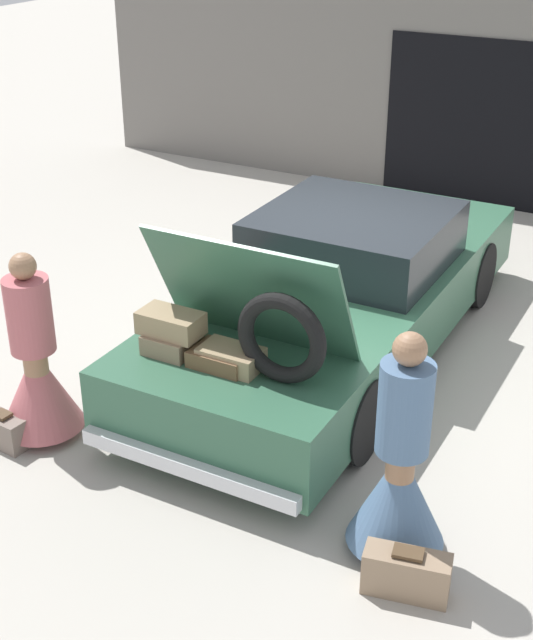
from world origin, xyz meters
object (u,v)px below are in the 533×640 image
person_left (37,373)px  suitcase_beside_right_person (406,573)px  car (339,293)px  suitcase_beside_left_person (4,430)px  person_right (399,478)px

person_left → suitcase_beside_right_person: person_left is taller
suitcase_beside_right_person → car: bearing=122.1°
person_left → suitcase_beside_left_person: size_ratio=3.76×
car → person_left: car is taller
car → person_right: car is taller
car → person_left: 2.87m
person_right → suitcase_beside_left_person: (-3.16, -0.34, -0.45)m
person_left → suitcase_beside_left_person: 0.53m
person_right → suitcase_beside_right_person: (0.22, -0.36, -0.43)m
person_left → person_right: size_ratio=0.96×
suitcase_beside_right_person → suitcase_beside_left_person: bearing=179.7°
person_right → suitcase_beside_right_person: size_ratio=2.85×
suitcase_beside_left_person → person_right: bearing=6.1°
suitcase_beside_left_person → suitcase_beside_right_person: suitcase_beside_right_person is taller
car → suitcase_beside_right_person: size_ratio=9.09×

